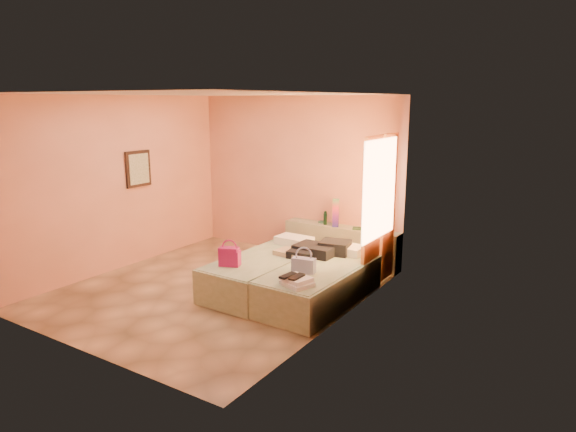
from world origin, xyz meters
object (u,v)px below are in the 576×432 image
object	(u,v)px
green_book	(358,229)
magenta_handbag	(230,256)
bed_left	(265,273)
flower_vase	(385,223)
bed_right	(319,285)
towel_stack	(297,281)
blue_handbag	(304,265)
water_bottle	(325,218)
headboard_ledge	(341,245)

from	to	relation	value
green_book	magenta_handbag	bearing A→B (deg)	-131.16
bed_left	flower_vase	distance (m)	2.16
green_book	flower_vase	xyz separation A→B (m)	(0.43, 0.10, 0.13)
bed_left	green_book	distance (m)	1.85
bed_left	bed_right	distance (m)	0.90
flower_vase	towel_stack	size ratio (longest dim) A/B	0.84
flower_vase	towel_stack	bearing A→B (deg)	-92.72
flower_vase	towel_stack	distance (m)	2.52
bed_left	towel_stack	bearing A→B (deg)	-35.33
magenta_handbag	blue_handbag	bearing A→B (deg)	-4.56
bed_right	green_book	xyz separation A→B (m)	(-0.20, 1.66, 0.41)
bed_right	water_bottle	world-z (taller)	water_bottle
bed_left	bed_right	world-z (taller)	same
green_book	flower_vase	distance (m)	0.46
bed_right	magenta_handbag	distance (m)	1.28
bed_left	water_bottle	size ratio (longest dim) A/B	9.03
headboard_ledge	green_book	world-z (taller)	green_book
water_bottle	towel_stack	distance (m)	2.60
flower_vase	bed_left	bearing A→B (deg)	-122.72
bed_right	flower_vase	size ratio (longest dim) A/B	6.82
headboard_ledge	water_bottle	xyz separation A→B (m)	(-0.29, -0.03, 0.44)
bed_left	magenta_handbag	xyz separation A→B (m)	(-0.17, -0.59, 0.38)
water_bottle	magenta_handbag	bearing A→B (deg)	-96.47
water_bottle	green_book	bearing A→B (deg)	-0.52
bed_left	flower_vase	size ratio (longest dim) A/B	6.82
headboard_ledge	towel_stack	xyz separation A→B (m)	(0.63, -2.45, 0.23)
bed_left	flower_vase	bearing A→B (deg)	58.62
headboard_ledge	bed_right	distance (m)	1.78
magenta_handbag	water_bottle	bearing A→B (deg)	62.60
flower_vase	headboard_ledge	bearing A→B (deg)	-175.69
bed_left	blue_handbag	distance (m)	0.95
green_book	bed_left	bearing A→B (deg)	-132.81
flower_vase	blue_handbag	world-z (taller)	flower_vase
flower_vase	magenta_handbag	world-z (taller)	flower_vase
water_bottle	flower_vase	bearing A→B (deg)	4.99
water_bottle	blue_handbag	size ratio (longest dim) A/B	0.72
blue_handbag	towel_stack	xyz separation A→B (m)	(0.18, -0.46, -0.05)
bed_left	water_bottle	distance (m)	1.74
bed_left	bed_right	bearing A→B (deg)	1.34
bed_left	headboard_ledge	bearing A→B (deg)	78.90
bed_left	water_bottle	xyz separation A→B (m)	(0.08, 1.67, 0.51)
blue_handbag	water_bottle	bearing A→B (deg)	99.45
bed_right	blue_handbag	bearing A→B (deg)	-101.76
water_bottle	towel_stack	size ratio (longest dim) A/B	0.63
bed_left	blue_handbag	world-z (taller)	blue_handbag
towel_stack	bed_right	bearing A→B (deg)	98.29
towel_stack	green_book	bearing A→B (deg)	97.40
headboard_ledge	flower_vase	bearing A→B (deg)	4.31
flower_vase	magenta_handbag	size ratio (longest dim) A/B	1.05
magenta_handbag	blue_handbag	distance (m)	1.05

